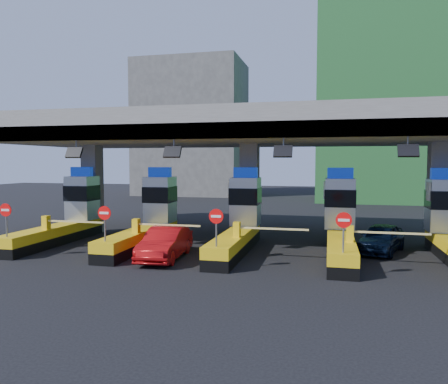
# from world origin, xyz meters

# --- Properties ---
(ground) EXTENTS (120.00, 120.00, 0.00)m
(ground) POSITION_xyz_m (0.00, 0.00, 0.00)
(ground) COLOR black
(ground) RESTS_ON ground
(toll_canopy) EXTENTS (28.00, 12.09, 7.00)m
(toll_canopy) POSITION_xyz_m (0.00, 2.87, 6.13)
(toll_canopy) COLOR slate
(toll_canopy) RESTS_ON ground
(toll_lane_far_left) EXTENTS (4.43, 8.00, 4.16)m
(toll_lane_far_left) POSITION_xyz_m (-10.00, 0.28, 1.40)
(toll_lane_far_left) COLOR black
(toll_lane_far_left) RESTS_ON ground
(toll_lane_left) EXTENTS (4.43, 8.00, 4.16)m
(toll_lane_left) POSITION_xyz_m (-5.00, 0.28, 1.40)
(toll_lane_left) COLOR black
(toll_lane_left) RESTS_ON ground
(toll_lane_center) EXTENTS (4.43, 8.00, 4.16)m
(toll_lane_center) POSITION_xyz_m (0.00, 0.28, 1.40)
(toll_lane_center) COLOR black
(toll_lane_center) RESTS_ON ground
(toll_lane_right) EXTENTS (4.43, 8.00, 4.16)m
(toll_lane_right) POSITION_xyz_m (5.00, 0.28, 1.40)
(toll_lane_right) COLOR black
(toll_lane_right) RESTS_ON ground
(bg_building_scaffold) EXTENTS (18.00, 12.00, 28.00)m
(bg_building_scaffold) POSITION_xyz_m (12.00, 32.00, 14.00)
(bg_building_scaffold) COLOR #1E5926
(bg_building_scaffold) RESTS_ON ground
(bg_building_concrete) EXTENTS (14.00, 10.00, 18.00)m
(bg_building_concrete) POSITION_xyz_m (-14.00, 36.00, 9.00)
(bg_building_concrete) COLOR #4C4C49
(bg_building_concrete) RESTS_ON ground
(van) EXTENTS (2.95, 4.46, 1.41)m
(van) POSITION_xyz_m (6.98, 0.85, 0.71)
(van) COLOR black
(van) RESTS_ON ground
(red_car) EXTENTS (1.81, 4.47, 1.44)m
(red_car) POSITION_xyz_m (-2.84, -3.02, 0.72)
(red_car) COLOR #A20C0E
(red_car) RESTS_ON ground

